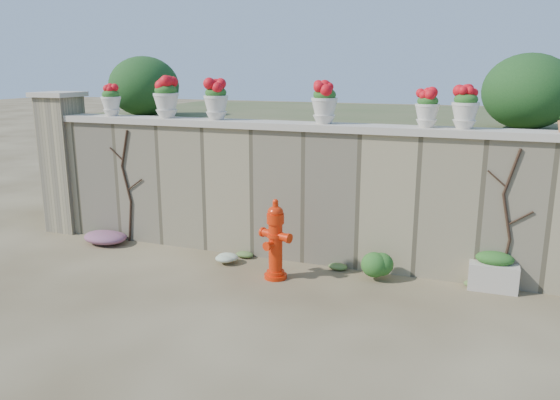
% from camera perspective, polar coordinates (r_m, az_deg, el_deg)
% --- Properties ---
extents(ground, '(80.00, 80.00, 0.00)m').
position_cam_1_polar(ground, '(7.13, -5.04, -10.30)').
color(ground, '#4A3B25').
rests_on(ground, ground).
extents(stone_wall, '(8.00, 0.40, 2.00)m').
position_cam_1_polar(stone_wall, '(8.39, 0.13, 0.65)').
color(stone_wall, gray).
rests_on(stone_wall, ground).
extents(wall_cap, '(8.10, 0.52, 0.10)m').
position_cam_1_polar(wall_cap, '(8.22, 0.13, 7.80)').
color(wall_cap, beige).
rests_on(wall_cap, stone_wall).
extents(gate_pillar, '(0.72, 0.72, 2.48)m').
position_cam_1_polar(gate_pillar, '(10.51, -21.62, 3.76)').
color(gate_pillar, gray).
rests_on(gate_pillar, ground).
extents(raised_fill, '(9.00, 6.00, 2.00)m').
position_cam_1_polar(raised_fill, '(11.39, 5.80, 4.04)').
color(raised_fill, '#384C23').
rests_on(raised_fill, ground).
extents(back_shrub_left, '(1.30, 1.30, 1.10)m').
position_cam_1_polar(back_shrub_left, '(10.74, -14.03, 11.45)').
color(back_shrub_left, '#143814').
rests_on(back_shrub_left, raised_fill).
extents(back_shrub_right, '(1.30, 1.30, 1.10)m').
position_cam_1_polar(back_shrub_right, '(8.88, 24.51, 10.27)').
color(back_shrub_right, '#143814').
rests_on(back_shrub_right, raised_fill).
extents(vine_left, '(0.60, 0.04, 1.91)m').
position_cam_1_polar(vine_left, '(9.46, -15.70, 1.57)').
color(vine_left, black).
rests_on(vine_left, ground).
extents(vine_right, '(0.60, 0.04, 1.91)m').
position_cam_1_polar(vine_right, '(7.68, 22.68, -1.73)').
color(vine_right, black).
rests_on(vine_right, ground).
extents(fire_hydrant, '(0.49, 0.35, 1.14)m').
position_cam_1_polar(fire_hydrant, '(7.59, -0.49, -4.12)').
color(fire_hydrant, red).
rests_on(fire_hydrant, ground).
extents(planter_box, '(0.63, 0.37, 0.52)m').
position_cam_1_polar(planter_box, '(7.87, 21.41, -6.99)').
color(planter_box, beige).
rests_on(planter_box, ground).
extents(green_shrub, '(0.55, 0.49, 0.52)m').
position_cam_1_polar(green_shrub, '(7.77, 10.08, -6.35)').
color(green_shrub, '#1E5119').
rests_on(green_shrub, ground).
extents(magenta_clump, '(0.96, 0.64, 0.26)m').
position_cam_1_polar(magenta_clump, '(9.71, -18.19, -3.57)').
color(magenta_clump, '#AD228C').
rests_on(magenta_clump, ground).
extents(white_flowers, '(0.57, 0.45, 0.20)m').
position_cam_1_polar(white_flowers, '(8.32, -5.86, -5.98)').
color(white_flowers, white).
rests_on(white_flowers, ground).
extents(urn_pot_0, '(0.33, 0.33, 0.52)m').
position_cam_1_polar(urn_pot_0, '(9.69, -17.25, 9.90)').
color(urn_pot_0, beige).
rests_on(urn_pot_0, wall_cap).
extents(urn_pot_1, '(0.41, 0.41, 0.64)m').
position_cam_1_polar(urn_pot_1, '(9.07, -11.82, 10.37)').
color(urn_pot_1, beige).
rests_on(urn_pot_1, wall_cap).
extents(urn_pot_2, '(0.38, 0.38, 0.60)m').
position_cam_1_polar(urn_pot_2, '(8.63, -6.70, 10.30)').
color(urn_pot_2, beige).
rests_on(urn_pot_2, wall_cap).
extents(urn_pot_3, '(0.38, 0.38, 0.60)m').
position_cam_1_polar(urn_pot_3, '(7.98, 4.67, 10.07)').
color(urn_pot_3, beige).
rests_on(urn_pot_3, wall_cap).
extents(urn_pot_4, '(0.33, 0.33, 0.51)m').
position_cam_1_polar(urn_pot_4, '(7.71, 15.13, 9.21)').
color(urn_pot_4, beige).
rests_on(urn_pot_4, wall_cap).
extents(urn_pot_5, '(0.36, 0.36, 0.56)m').
position_cam_1_polar(urn_pot_5, '(7.68, 18.79, 9.11)').
color(urn_pot_5, beige).
rests_on(urn_pot_5, wall_cap).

